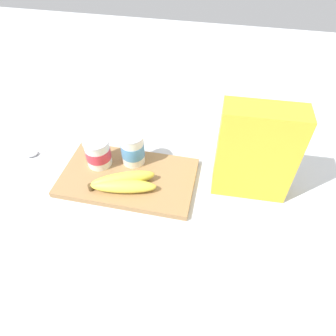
% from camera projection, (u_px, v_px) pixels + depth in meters
% --- Properties ---
extents(ground_plane, '(2.40, 2.40, 0.00)m').
position_uv_depth(ground_plane, '(129.00, 179.00, 0.82)').
color(ground_plane, silver).
extents(cutting_board, '(0.35, 0.20, 0.02)m').
position_uv_depth(cutting_board, '(128.00, 177.00, 0.81)').
color(cutting_board, '#A37A4C').
rests_on(cutting_board, ground_plane).
extents(cereal_box, '(0.19, 0.08, 0.25)m').
position_uv_depth(cereal_box, '(256.00, 153.00, 0.71)').
color(cereal_box, yellow).
rests_on(cereal_box, ground_plane).
extents(yogurt_cup_front, '(0.07, 0.07, 0.08)m').
position_uv_depth(yogurt_cup_front, '(98.00, 153.00, 0.81)').
color(yogurt_cup_front, white).
rests_on(yogurt_cup_front, cutting_board).
extents(yogurt_cup_back, '(0.06, 0.06, 0.09)m').
position_uv_depth(yogurt_cup_back, '(133.00, 149.00, 0.81)').
color(yogurt_cup_back, white).
rests_on(yogurt_cup_back, cutting_board).
extents(banana_bunch, '(0.17, 0.10, 0.04)m').
position_uv_depth(banana_bunch, '(123.00, 183.00, 0.76)').
color(banana_bunch, '#E8DA48').
rests_on(banana_bunch, cutting_board).
extents(spoon, '(0.11, 0.10, 0.01)m').
position_uv_depth(spoon, '(42.00, 151.00, 0.89)').
color(spoon, silver).
rests_on(spoon, ground_plane).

